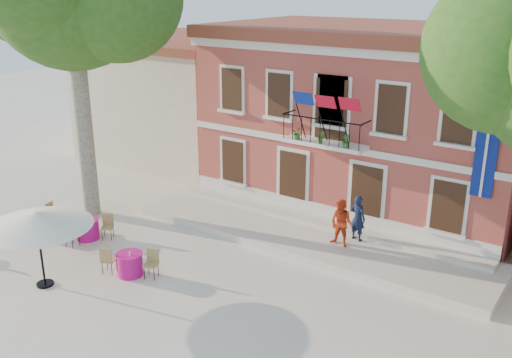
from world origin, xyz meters
The scene contains 10 objects.
ground centered at (0.00, 0.00, 0.00)m, with size 90.00×90.00×0.00m, color beige.
main_building centered at (2.00, 9.99, 3.78)m, with size 13.50×9.59×7.50m.
neighbor_west centered at (-9.50, 11.00, 3.22)m, with size 9.40×9.40×6.40m.
terrace centered at (2.00, 4.40, 0.15)m, with size 14.00×3.40×0.30m, color silver.
patio_umbrella centered at (-3.20, -3.25, 2.27)m, with size 3.40×3.40×2.53m.
pedestrian_navy centered at (3.77, 4.96, 1.15)m, with size 0.62×0.41×1.70m, color #101B36.
pedestrian_orange centered at (3.50, 4.17, 1.16)m, with size 0.83×0.65×1.72m, color red.
cafe_table_0 centered at (-6.77, -0.81, 0.43)m, with size 1.83×1.79×0.95m.
cafe_table_1 centered at (-1.46, -1.22, 0.42)m, with size 1.94×1.08×0.95m.
cafe_table_3 centered at (-4.86, -0.15, 0.43)m, with size 1.87×1.69×0.95m.
Camera 1 is at (11.52, -12.64, 9.15)m, focal length 40.00 mm.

